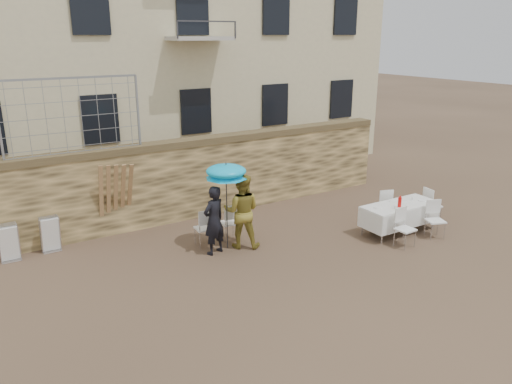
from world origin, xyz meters
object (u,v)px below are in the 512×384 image
banquet_table (400,206)px  table_chair_front_left (405,228)px  couple_chair_right (229,222)px  woman_dress (242,211)px  couple_chair_left (204,227)px  table_chair_front_right (436,220)px  chair_stack_left (8,241)px  man_suit (214,220)px  table_chair_back (382,205)px  soda_bottle (400,202)px  umbrella (226,174)px  table_chair_side (432,204)px  chair_stack_right (50,233)px

banquet_table → table_chair_front_left: 0.99m
couple_chair_right → woman_dress: bearing=100.3°
couple_chair_left → table_chair_front_left: 4.90m
table_chair_front_right → chair_stack_left: bearing=177.1°
man_suit → woman_dress: bearing=162.8°
couple_chair_left → chair_stack_left: couple_chair_left is taller
table_chair_front_left → table_chair_back: 1.74m
couple_chair_left → table_chair_back: size_ratio=1.00×
banquet_table → table_chair_front_left: (-0.60, -0.75, -0.25)m
soda_bottle → table_chair_front_left: soda_bottle is taller
woman_dress → table_chair_front_right: woman_dress is taller
banquet_table → table_chair_front_left: size_ratio=2.19×
couple_chair_right → couple_chair_left: bearing=5.1°
table_chair_back → chair_stack_left: table_chair_back is taller
umbrella → table_chair_side: size_ratio=2.07×
soda_bottle → chair_stack_left: size_ratio=0.28×
man_suit → table_chair_front_left: 4.64m
umbrella → table_chair_front_left: bearing=-30.7°
couple_chair_left → table_chair_side: same height
table_chair_front_right → table_chair_side: (0.90, 0.85, 0.00)m
man_suit → soda_bottle: 4.76m
table_chair_front_right → chair_stack_left: (-9.39, 4.31, -0.02)m
couple_chair_right → chair_stack_left: bearing=-13.7°
couple_chair_left → couple_chair_right: 0.70m
soda_bottle → table_chair_front_right: size_ratio=0.27×
umbrella → couple_chair_right: (0.30, 0.45, -1.39)m
banquet_table → chair_stack_right: bearing=156.0°
table_chair_front_left → banquet_table: bearing=48.6°
couple_chair_right → table_chair_side: 5.71m
soda_bottle → table_chair_back: 1.11m
table_chair_front_right → chair_stack_right: (-8.49, 4.31, -0.02)m
man_suit → table_chair_back: bearing=156.4°
couple_chair_right → table_chair_front_left: (3.42, -2.66, 0.00)m
banquet_table → table_chair_front_right: bearing=-56.3°
banquet_table → table_chair_front_right: (0.50, -0.75, -0.25)m
chair_stack_left → chair_stack_right: same height
table_chair_back → umbrella: bearing=10.0°
umbrella → banquet_table: bearing=-18.6°
soda_bottle → chair_stack_left: 9.46m
couple_chair_right → table_chair_side: size_ratio=1.00×
table_chair_front_right → table_chair_side: same height
couple_chair_right → table_chair_front_right: size_ratio=1.00×
chair_stack_right → table_chair_side: bearing=-20.2°
couple_chair_left → banquet_table: bearing=162.2°
table_chair_front_right → couple_chair_left: bearing=174.8°
table_chair_front_left → chair_stack_left: table_chair_front_left is taller
soda_bottle → table_chair_side: size_ratio=0.27×
man_suit → table_chair_front_right: 5.64m
chair_stack_left → chair_stack_right: (0.90, 0.00, 0.00)m
banquet_table → table_chair_back: (0.20, 0.80, -0.25)m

